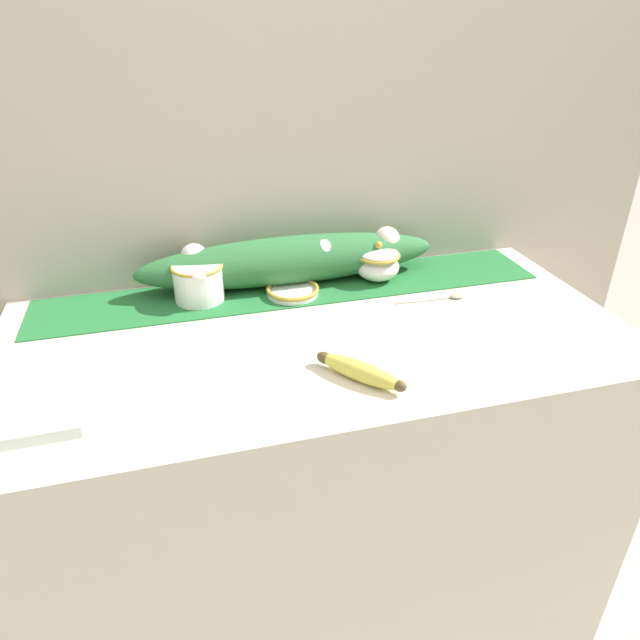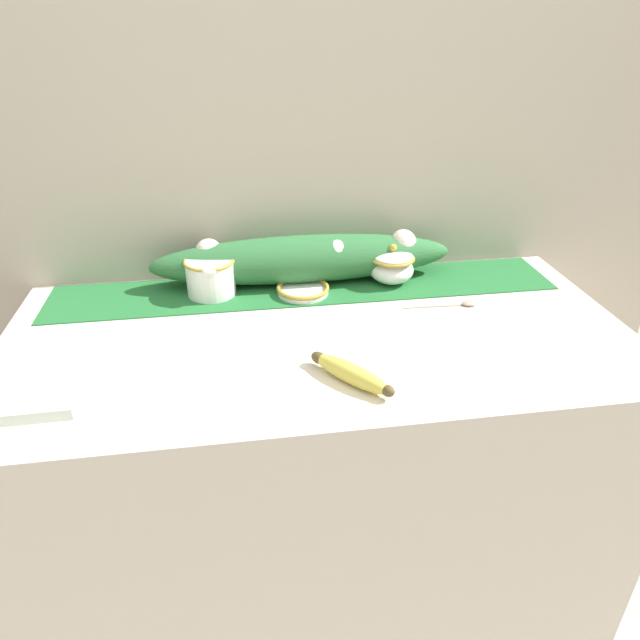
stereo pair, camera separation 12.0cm
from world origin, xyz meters
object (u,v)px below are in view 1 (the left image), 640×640
(cream_pitcher, at_px, (198,281))
(small_dish, at_px, (293,291))
(spoon, at_px, (451,297))
(banana, at_px, (360,371))
(napkin_stack, at_px, (36,412))
(sugar_bowl, at_px, (378,263))

(cream_pitcher, bearing_deg, small_dish, -8.40)
(cream_pitcher, xyz_separation_m, spoon, (0.60, -0.15, -0.05))
(small_dish, distance_m, banana, 0.39)
(small_dish, relative_size, spoon, 0.73)
(cream_pitcher, bearing_deg, napkin_stack, -129.25)
(sugar_bowl, distance_m, napkin_stack, 0.86)
(cream_pitcher, xyz_separation_m, small_dish, (0.22, -0.03, -0.04))
(sugar_bowl, bearing_deg, small_dish, -172.11)
(banana, bearing_deg, spoon, 39.52)
(napkin_stack, bearing_deg, small_dish, 33.18)
(spoon, bearing_deg, sugar_bowl, 134.96)
(banana, bearing_deg, small_dish, 96.28)
(sugar_bowl, height_order, napkin_stack, sugar_bowl)
(cream_pitcher, height_order, sugar_bowl, sugar_bowl)
(spoon, height_order, napkin_stack, napkin_stack)
(banana, relative_size, napkin_stack, 1.02)
(cream_pitcher, distance_m, small_dish, 0.23)
(cream_pitcher, relative_size, sugar_bowl, 1.24)
(cream_pitcher, distance_m, sugar_bowl, 0.46)
(sugar_bowl, distance_m, spoon, 0.21)
(small_dish, xyz_separation_m, spoon, (0.37, -0.12, -0.01))
(sugar_bowl, bearing_deg, banana, -114.27)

